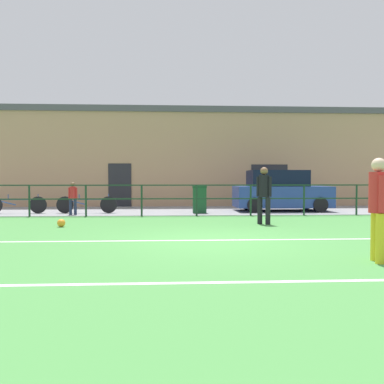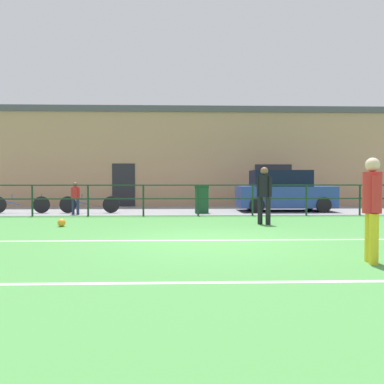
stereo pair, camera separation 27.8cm
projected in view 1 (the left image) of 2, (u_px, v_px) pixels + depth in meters
ground at (215, 241)px, 8.97m from camera, size 60.00×44.00×0.04m
field_line_touchline at (215, 240)px, 9.03m from camera, size 36.00×0.11×0.00m
field_line_hash at (246, 282)px, 5.35m from camera, size 36.00×0.11×0.00m
pavement_strip at (193, 210)px, 17.45m from camera, size 48.00×5.00×0.02m
perimeter_fence at (197, 196)px, 14.94m from camera, size 36.07×0.07×1.15m
clubhouse_facade at (189, 157)px, 21.07m from camera, size 28.00×2.56×4.91m
player_goalkeeper at (264, 192)px, 12.18m from camera, size 0.41×0.31×1.71m
player_striker at (378, 203)px, 6.62m from camera, size 0.30×0.46×1.69m
soccer_ball_match at (61, 223)px, 11.51m from camera, size 0.23×0.23×0.23m
spectator_child at (73, 196)px, 15.24m from camera, size 0.33×0.21×1.21m
parked_car_red at (280, 192)px, 17.09m from camera, size 3.91×1.89×1.70m
bicycle_parked_0 at (87, 204)px, 15.91m from camera, size 2.34×0.04×0.75m
bicycle_parked_1 at (16, 205)px, 15.76m from camera, size 2.33×0.04×0.75m
trash_bin_0 at (200, 199)px, 16.01m from camera, size 0.54×0.46×1.07m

